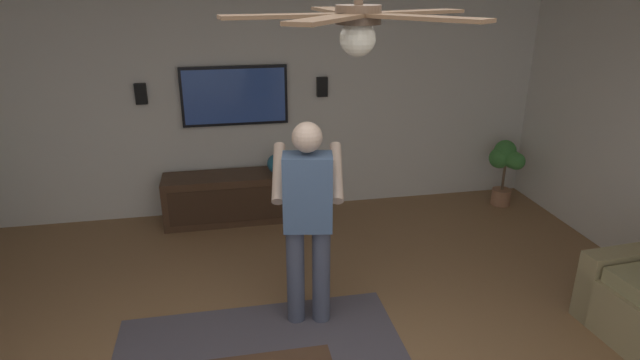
% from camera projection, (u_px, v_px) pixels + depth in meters
% --- Properties ---
extents(wall_back_tv, '(0.10, 7.01, 2.72)m').
position_uv_depth(wall_back_tv, '(250.00, 95.00, 5.80)').
color(wall_back_tv, silver).
rests_on(wall_back_tv, ground).
extents(media_console, '(0.45, 1.70, 0.55)m').
position_uv_depth(media_console, '(241.00, 197.00, 5.85)').
color(media_console, '#422B1C').
rests_on(media_console, ground).
extents(tv, '(0.05, 1.16, 0.65)m').
position_uv_depth(tv, '(235.00, 96.00, 5.68)').
color(tv, black).
extents(person_standing, '(0.60, 0.60, 1.64)m').
position_uv_depth(person_standing, '(308.00, 214.00, 3.87)').
color(person_standing, '#4C5166').
rests_on(person_standing, ground).
extents(potted_plant_short, '(0.38, 0.36, 0.79)m').
position_uv_depth(potted_plant_short, '(506.00, 163.00, 6.20)').
color(potted_plant_short, '#9E6B4C').
rests_on(potted_plant_short, ground).
extents(vase_round, '(0.22, 0.22, 0.22)m').
position_uv_depth(vase_round, '(277.00, 164.00, 5.76)').
color(vase_round, teal).
rests_on(vase_round, media_console).
extents(wall_speaker_left, '(0.06, 0.12, 0.22)m').
position_uv_depth(wall_speaker_left, '(322.00, 87.00, 5.84)').
color(wall_speaker_left, black).
extents(wall_speaker_right, '(0.06, 0.12, 0.22)m').
position_uv_depth(wall_speaker_right, '(141.00, 94.00, 5.50)').
color(wall_speaker_right, black).
extents(ceiling_fan, '(1.13, 1.18, 0.46)m').
position_uv_depth(ceiling_fan, '(358.00, 21.00, 2.24)').
color(ceiling_fan, '#4C3828').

